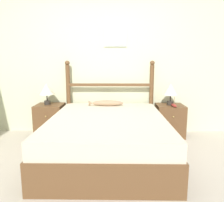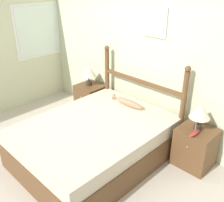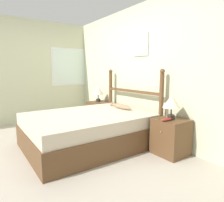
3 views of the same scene
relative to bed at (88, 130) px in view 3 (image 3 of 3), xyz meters
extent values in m
plane|color=#B7AD9E|center=(-0.20, -0.59, -0.28)|extent=(16.00, 16.00, 0.00)
cube|color=beige|center=(-0.20, 1.14, 1.00)|extent=(6.40, 0.06, 2.55)
cube|color=#ADB7B2|center=(0.10, 1.10, 1.50)|extent=(0.40, 0.02, 0.42)
cube|color=beige|center=(0.10, 1.09, 1.50)|extent=(0.34, 0.01, 0.36)
cube|color=beige|center=(-2.33, -0.59, 1.00)|extent=(0.06, 6.40, 2.55)
cube|color=white|center=(-2.29, 0.68, 1.13)|extent=(0.01, 1.04, 1.01)
cube|color=silver|center=(-2.29, 0.68, 1.13)|extent=(0.01, 0.96, 0.93)
cube|color=brown|center=(0.00, 0.00, -0.10)|extent=(1.57, 2.04, 0.36)
cube|color=beige|center=(0.00, 0.00, 0.18)|extent=(1.53, 2.00, 0.20)
cylinder|color=brown|center=(-0.75, 0.98, 0.35)|extent=(0.07, 0.07, 1.25)
sphere|color=brown|center=(-0.75, 0.98, 1.01)|extent=(0.09, 0.09, 0.09)
cylinder|color=brown|center=(0.75, 0.98, 0.35)|extent=(0.07, 0.07, 1.25)
sphere|color=brown|center=(0.75, 0.98, 1.01)|extent=(0.09, 0.09, 0.09)
cube|color=brown|center=(0.00, 0.98, 0.62)|extent=(1.50, 0.05, 0.05)
cube|color=brown|center=(-1.07, 0.86, 0.00)|extent=(0.47, 0.44, 0.56)
sphere|color=tan|center=(-1.07, 0.63, 0.12)|extent=(0.02, 0.02, 0.02)
cube|color=brown|center=(1.07, 0.86, 0.00)|extent=(0.47, 0.44, 0.56)
sphere|color=tan|center=(1.07, 0.63, 0.12)|extent=(0.02, 0.02, 0.02)
cylinder|color=#2D2823|center=(-1.10, 0.87, 0.32)|extent=(0.11, 0.11, 0.07)
cylinder|color=#2D2823|center=(-1.10, 0.87, 0.41)|extent=(0.02, 0.02, 0.11)
cone|color=beige|center=(-1.10, 0.87, 0.56)|extent=(0.27, 0.27, 0.19)
cylinder|color=#2D2823|center=(1.06, 0.86, 0.32)|extent=(0.11, 0.11, 0.07)
cylinder|color=#2D2823|center=(1.06, 0.86, 0.41)|extent=(0.02, 0.02, 0.11)
cone|color=beige|center=(1.06, 0.86, 0.56)|extent=(0.27, 0.27, 0.19)
ellipsoid|color=maroon|center=(1.09, 0.72, 0.30)|extent=(0.07, 0.24, 0.04)
cylinder|color=#997F56|center=(1.09, 0.72, 0.39)|extent=(0.01, 0.01, 0.13)
ellipsoid|color=#997A5B|center=(-0.03, 0.74, 0.33)|extent=(0.53, 0.11, 0.10)
cone|color=#997A5B|center=(-0.32, 0.74, 0.33)|extent=(0.06, 0.09, 0.09)
camera|label=1|loc=(0.10, -2.91, 1.02)|focal=35.00mm
camera|label=2|loc=(2.31, -2.00, 2.12)|focal=42.00mm
camera|label=3|loc=(2.98, -1.59, 1.01)|focal=32.00mm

